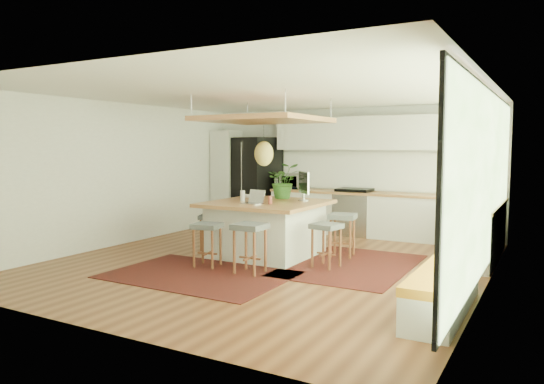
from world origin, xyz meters
The scene contains 34 objects.
floor centered at (0.00, 0.00, 0.00)m, with size 7.00×7.00×0.00m, color #4F2816.
ceiling centered at (0.00, 0.00, 2.70)m, with size 7.00×7.00×0.00m, color white.
wall_back centered at (0.00, 3.50, 1.35)m, with size 6.50×6.50×0.00m, color beige.
wall_front centered at (0.00, -3.50, 1.35)m, with size 6.50×6.50×0.00m, color beige.
wall_left centered at (-3.25, 0.00, 1.35)m, with size 7.00×7.00×0.00m, color beige.
wall_right centered at (3.25, 0.00, 1.35)m, with size 7.00×7.00×0.00m, color beige.
window_wall centered at (3.22, 0.00, 1.40)m, with size 0.10×6.20×2.60m, color black, non-canonical shape.
pantry centered at (-2.95, 3.18, 1.12)m, with size 0.55×0.60×2.25m, color beige.
back_counter_base centered at (0.55, 3.18, 0.44)m, with size 4.20×0.60×0.88m, color beige.
back_counter_top centered at (0.55, 3.18, 0.90)m, with size 4.24×0.64×0.05m, color brown.
backsplash centered at (0.55, 3.48, 1.35)m, with size 4.20×0.02×0.80m, color white.
upper_cabinets centered at (0.55, 3.32, 2.15)m, with size 4.20×0.34×0.70m, color beige.
range centered at (0.30, 3.18, 0.50)m, with size 0.76×0.62×1.00m, color #A5A5AA, non-canonical shape.
right_counter_base centered at (2.93, 2.00, 0.44)m, with size 0.60×2.50×0.88m, color beige.
right_counter_top centered at (2.93, 2.00, 0.90)m, with size 0.64×2.54×0.05m, color brown.
window_bench centered at (2.95, -1.20, 0.25)m, with size 0.52×2.00×0.50m, color beige, non-canonical shape.
ceiling_panel centered at (-0.30, 0.40, 2.05)m, with size 1.86×1.86×0.80m, color brown, non-canonical shape.
rug_near centered at (-0.48, -1.18, 0.01)m, with size 2.60×1.80×0.01m, color black.
rug_right centered at (1.24, 0.48, 0.01)m, with size 1.80×2.60×0.01m, color black.
fridge centered at (-2.14, 3.20, 0.93)m, with size 1.03×0.81×2.08m, color black, non-canonical shape.
island centered at (-0.31, 0.49, 0.47)m, with size 1.85×1.85×0.93m, color brown, non-canonical shape.
stool_near_left centered at (-0.68, -0.70, 0.35)m, with size 0.41×0.41×0.68m, color #45494D, non-canonical shape.
stool_near_right centered at (0.11, -0.73, 0.35)m, with size 0.44×0.44×0.74m, color #45494D, non-canonical shape.
stool_right_front centered at (0.95, 0.16, 0.35)m, with size 0.41×0.41×0.69m, color #45494D, non-canonical shape.
stool_right_back centered at (0.88, 1.02, 0.35)m, with size 0.43×0.43×0.74m, color #45494D, non-canonical shape.
stool_left_side centered at (-1.43, 0.42, 0.35)m, with size 0.38×0.38×0.64m, color #45494D, non-canonical shape.
laptop centered at (-0.34, 0.08, 1.05)m, with size 0.33×0.35×0.25m, color #A5A5AA, non-canonical shape.
monitor centered at (0.19, 0.94, 1.19)m, with size 0.56×0.20×0.52m, color #A5A5AA, non-canonical shape.
microwave centered at (-1.25, 3.16, 1.13)m, with size 0.61×0.34×0.41m, color #A5A5AA.
island_plant centered at (-0.30, 1.11, 1.18)m, with size 0.58×0.64×0.50m, color #1E4C19.
island_bowl centered at (-1.00, 0.95, 0.96)m, with size 0.21×0.21×0.05m, color white.
island_bottle_0 centered at (-0.86, 0.59, 1.03)m, with size 0.07×0.07×0.19m, color #34A8D3.
island_bottle_1 centered at (-0.71, 0.34, 1.03)m, with size 0.07×0.07×0.19m, color silver.
island_bottle_2 centered at (-0.06, 0.19, 1.03)m, with size 0.07×0.07×0.19m, color brown.
Camera 1 is at (4.01, -7.04, 1.86)m, focal length 33.78 mm.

